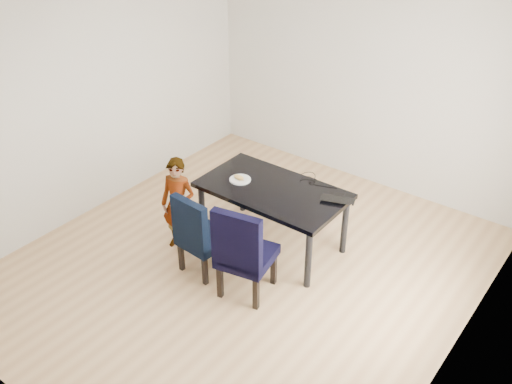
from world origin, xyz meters
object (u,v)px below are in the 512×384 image
Objects in this scene: chair_right at (247,248)px; plate at (240,180)px; dining_table at (272,217)px; chair_left at (204,232)px; laptop at (339,198)px; child at (178,205)px.

chair_right reaches higher than plate.
plate is at bearing -169.45° from dining_table.
chair_left is 1.46m from laptop.
chair_right is at bearing -71.86° from dining_table.
chair_right is 0.99m from plate.
child is 0.74m from plate.
chair_left is at bearing -111.94° from dining_table.
chair_right reaches higher than dining_table.
chair_right is (0.26, -0.79, 0.15)m from dining_table.
laptop is (0.68, 0.25, 0.39)m from dining_table.
dining_table is 0.84m from chair_right.
chair_left reaches higher than laptop.
chair_left is 0.77m from plate.
dining_table is 1.05m from child.
child reaches higher than chair_right.
chair_left is 0.58m from chair_right.
chair_right is 4.37× the size of plate.
child is 4.63× the size of plate.
chair_right is 2.96× the size of laptop.
plate is (0.41, 0.58, 0.20)m from child.
dining_table is at bearing 0.44° from laptop.
dining_table is 6.63× the size of plate.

